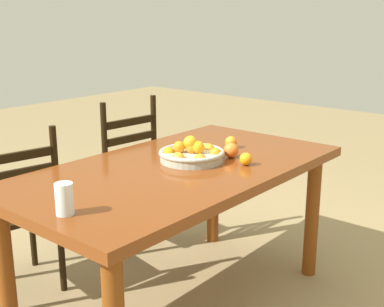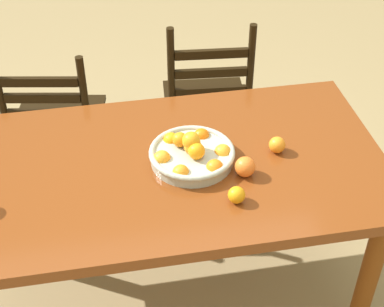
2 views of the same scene
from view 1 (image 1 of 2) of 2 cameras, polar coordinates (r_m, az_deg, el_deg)
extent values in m
plane|color=#907A51|center=(2.84, -1.44, -16.48)|extent=(12.00, 12.00, 0.00)
cube|color=brown|center=(2.53, -1.56, -1.88)|extent=(1.72, 0.92, 0.05)
cylinder|color=brown|center=(3.07, 13.17, -6.81)|extent=(0.08, 0.08, 0.73)
cylinder|color=brown|center=(2.50, -19.95, -12.70)|extent=(0.08, 0.08, 0.73)
cylinder|color=brown|center=(3.42, 2.35, -4.04)|extent=(0.08, 0.08, 0.73)
cube|color=black|center=(2.97, -19.62, -6.13)|extent=(0.52, 0.52, 0.03)
cylinder|color=black|center=(3.29, -17.30, -8.24)|extent=(0.04, 0.04, 0.44)
cylinder|color=black|center=(2.96, -14.27, -10.70)|extent=(0.04, 0.04, 0.44)
cylinder|color=black|center=(2.79, -14.92, -1.75)|extent=(0.04, 0.04, 0.47)
cube|color=black|center=(2.74, -18.50, -3.84)|extent=(0.35, 0.09, 0.04)
cube|color=black|center=(2.71, -18.65, -2.09)|extent=(0.35, 0.09, 0.04)
cube|color=black|center=(2.69, -18.81, -0.31)|extent=(0.35, 0.09, 0.04)
cube|color=black|center=(3.44, -8.72, -2.67)|extent=(0.48, 0.48, 0.03)
cylinder|color=black|center=(3.77, -7.98, -4.70)|extent=(0.04, 0.04, 0.43)
cylinder|color=black|center=(3.57, -12.95, -6.14)|extent=(0.04, 0.04, 0.43)
cylinder|color=black|center=(3.49, -4.09, -6.28)|extent=(0.04, 0.04, 0.43)
cylinder|color=black|center=(3.27, -9.26, -7.98)|extent=(0.04, 0.04, 0.43)
cylinder|color=black|center=(3.33, -4.26, 1.90)|extent=(0.04, 0.04, 0.54)
cylinder|color=black|center=(3.10, -9.66, 0.70)|extent=(0.04, 0.04, 0.54)
cube|color=black|center=(3.23, -6.82, -0.12)|extent=(0.35, 0.05, 0.04)
cube|color=black|center=(3.21, -6.87, 1.67)|extent=(0.35, 0.05, 0.04)
cube|color=black|center=(3.19, -6.93, 3.48)|extent=(0.35, 0.05, 0.04)
cylinder|color=#A7AB9A|center=(2.59, 0.00, -0.37)|extent=(0.32, 0.32, 0.04)
torus|color=#A7AB9A|center=(2.58, 0.00, 0.11)|extent=(0.33, 0.33, 0.02)
sphere|color=orange|center=(2.67, 1.83, 0.43)|extent=(0.07, 0.07, 0.07)
sphere|color=orange|center=(2.69, -0.91, 0.58)|extent=(0.07, 0.07, 0.07)
sphere|color=orange|center=(2.60, -2.60, 0.02)|extent=(0.06, 0.06, 0.06)
sphere|color=orange|center=(2.49, -1.54, -0.63)|extent=(0.07, 0.07, 0.07)
sphere|color=orange|center=(2.48, 0.92, -0.74)|extent=(0.06, 0.06, 0.06)
sphere|color=orange|center=(2.58, 2.63, -0.09)|extent=(0.07, 0.07, 0.07)
sphere|color=orange|center=(2.58, -0.18, 1.21)|extent=(0.07, 0.07, 0.07)
sphere|color=orange|center=(2.58, -1.44, 0.73)|extent=(0.06, 0.06, 0.06)
sphere|color=orange|center=(2.58, 0.06, 0.71)|extent=(0.07, 0.07, 0.07)
sphere|color=orange|center=(2.57, 0.71, 0.69)|extent=(0.06, 0.06, 0.06)
sphere|color=orange|center=(2.53, 6.00, -0.61)|extent=(0.06, 0.06, 0.06)
sphere|color=orange|center=(2.66, 4.36, 0.37)|extent=(0.08, 0.08, 0.08)
sphere|color=orange|center=(2.85, 4.42, 1.25)|extent=(0.07, 0.07, 0.07)
cylinder|color=silver|center=(1.96, -13.98, -4.91)|extent=(0.07, 0.07, 0.12)
camera|label=2|loc=(1.76, 50.23, 34.62)|focal=54.53mm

